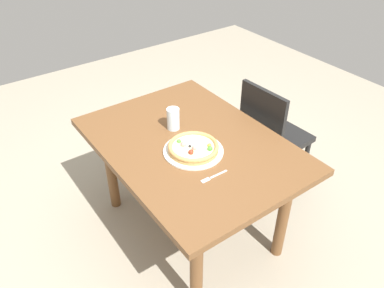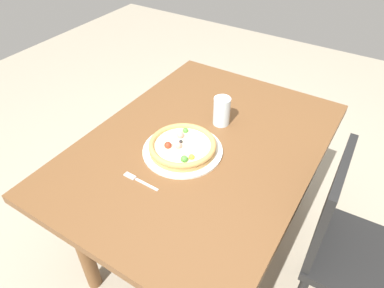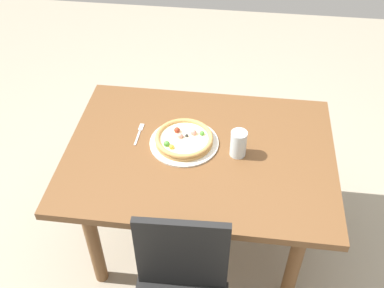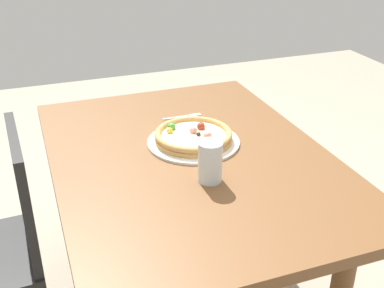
{
  "view_description": "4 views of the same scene",
  "coord_description": "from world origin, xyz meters",
  "px_view_note": "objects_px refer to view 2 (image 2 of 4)",
  "views": [
    {
      "loc": [
        -1.5,
        1.07,
        2.05
      ],
      "look_at": [
        -0.04,
        0.02,
        0.75
      ],
      "focal_mm": 36.12,
      "sensor_mm": 36.0,
      "label": 1
    },
    {
      "loc": [
        -1.02,
        -0.59,
        1.71
      ],
      "look_at": [
        -0.04,
        0.02,
        0.75
      ],
      "focal_mm": 32.54,
      "sensor_mm": 36.0,
      "label": 2
    },
    {
      "loc": [
        0.16,
        -1.59,
        2.25
      ],
      "look_at": [
        -0.04,
        0.02,
        0.75
      ],
      "focal_mm": 42.07,
      "sensor_mm": 36.0,
      "label": 3
    },
    {
      "loc": [
        1.44,
        -0.52,
        1.55
      ],
      "look_at": [
        -0.04,
        0.02,
        0.75
      ],
      "focal_mm": 45.58,
      "sensor_mm": 36.0,
      "label": 4
    }
  ],
  "objects_px": {
    "plate": "(183,150)",
    "pizza": "(182,146)",
    "dining_table": "(201,160)",
    "drinking_glass": "(221,111)",
    "fork": "(138,180)",
    "chair_near": "(348,246)"
  },
  "relations": [
    {
      "from": "plate",
      "to": "pizza",
      "type": "distance_m",
      "value": 0.03
    },
    {
      "from": "dining_table",
      "to": "drinking_glass",
      "type": "distance_m",
      "value": 0.25
    },
    {
      "from": "plate",
      "to": "drinking_glass",
      "type": "height_order",
      "value": "drinking_glass"
    },
    {
      "from": "plate",
      "to": "pizza",
      "type": "relative_size",
      "value": 1.19
    },
    {
      "from": "fork",
      "to": "drinking_glass",
      "type": "xyz_separation_m",
      "value": [
        0.51,
        -0.09,
        0.07
      ]
    },
    {
      "from": "dining_table",
      "to": "fork",
      "type": "height_order",
      "value": "fork"
    },
    {
      "from": "plate",
      "to": "chair_near",
      "type": "bearing_deg",
      "value": -83.69
    },
    {
      "from": "fork",
      "to": "drinking_glass",
      "type": "bearing_deg",
      "value": -99.04
    },
    {
      "from": "dining_table",
      "to": "pizza",
      "type": "distance_m",
      "value": 0.16
    },
    {
      "from": "drinking_glass",
      "to": "dining_table",
      "type": "bearing_deg",
      "value": -179.64
    },
    {
      "from": "chair_near",
      "to": "fork",
      "type": "bearing_deg",
      "value": -70.38
    },
    {
      "from": "plate",
      "to": "fork",
      "type": "bearing_deg",
      "value": 167.79
    },
    {
      "from": "chair_near",
      "to": "pizza",
      "type": "xyz_separation_m",
      "value": [
        -0.08,
        0.74,
        0.26
      ]
    },
    {
      "from": "dining_table",
      "to": "chair_near",
      "type": "bearing_deg",
      "value": -90.24
    },
    {
      "from": "chair_near",
      "to": "plate",
      "type": "bearing_deg",
      "value": -86.23
    },
    {
      "from": "chair_near",
      "to": "drinking_glass",
      "type": "relative_size",
      "value": 6.53
    },
    {
      "from": "plate",
      "to": "pizza",
      "type": "xyz_separation_m",
      "value": [
        -0.0,
        0.0,
        0.03
      ]
    },
    {
      "from": "pizza",
      "to": "plate",
      "type": "bearing_deg",
      "value": -23.17
    },
    {
      "from": "dining_table",
      "to": "pizza",
      "type": "height_order",
      "value": "pizza"
    },
    {
      "from": "dining_table",
      "to": "plate",
      "type": "distance_m",
      "value": 0.14
    },
    {
      "from": "plate",
      "to": "pizza",
      "type": "height_order",
      "value": "pizza"
    },
    {
      "from": "fork",
      "to": "pizza",
      "type": "bearing_deg",
      "value": -100.88
    }
  ]
}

